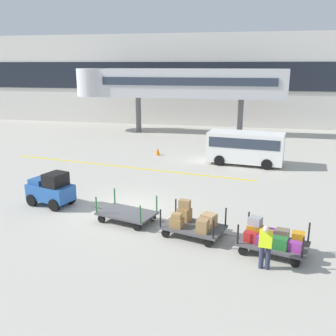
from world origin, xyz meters
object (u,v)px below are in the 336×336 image
baggage_tug (51,189)px  baggage_handler (265,245)px  baggage_cart_lead (127,213)px  safety_cone_near (158,151)px  shuttle_van (246,146)px  baggage_cart_middle (193,222)px  baggage_cart_tail (272,239)px

baggage_tug → baggage_handler: baggage_tug is taller
baggage_cart_lead → baggage_handler: baggage_handler is taller
baggage_handler → safety_cone_near: size_ratio=2.84×
baggage_tug → baggage_cart_lead: baggage_tug is taller
baggage_cart_lead → shuttle_van: 11.63m
baggage_cart_middle → shuttle_van: (1.75, 11.41, 0.69)m
baggage_cart_lead → baggage_cart_middle: 3.00m
safety_cone_near → baggage_handler: bearing=-64.6°
baggage_cart_middle → shuttle_van: size_ratio=0.62×
baggage_cart_lead → safety_cone_near: 12.11m
baggage_cart_lead → shuttle_van: (4.63, 10.63, 0.89)m
baggage_handler → shuttle_van: size_ratio=0.31×
baggage_cart_lead → baggage_handler: (5.47, -2.80, 0.52)m
baggage_cart_lead → shuttle_van: shuttle_van is taller
shuttle_van → safety_cone_near: shuttle_van is taller
baggage_cart_tail → shuttle_van: bearing=95.3°
shuttle_van → safety_cone_near: bearing=167.4°
baggage_cart_lead → baggage_handler: size_ratio=1.97×
baggage_tug → baggage_cart_middle: size_ratio=0.75×
baggage_cart_middle → baggage_cart_lead: bearing=164.8°
baggage_tug → baggage_cart_middle: 7.15m
baggage_cart_lead → baggage_cart_middle: size_ratio=1.00×
baggage_tug → shuttle_van: (8.64, 9.50, 0.48)m
baggage_cart_tail → safety_cone_near: (-7.32, 13.59, -0.24)m
baggage_cart_tail → baggage_cart_lead: bearing=164.7°
safety_cone_near → baggage_cart_lead: bearing=-82.6°
baggage_cart_tail → baggage_tug: bearing=164.5°
baggage_tug → baggage_cart_middle: baggage_tug is taller
baggage_cart_lead → shuttle_van: bearing=66.4°
shuttle_van → safety_cone_near: 6.42m
baggage_cart_lead → baggage_cart_middle: bearing=-15.2°
baggage_cart_tail → safety_cone_near: 15.44m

